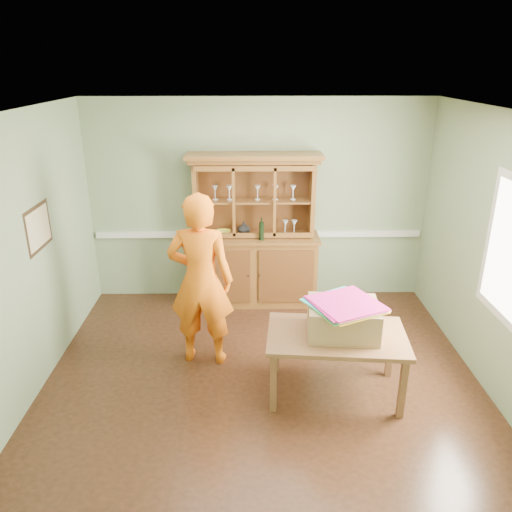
{
  "coord_description": "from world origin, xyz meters",
  "views": [
    {
      "loc": [
        -0.13,
        -4.47,
        3.1
      ],
      "look_at": [
        -0.06,
        0.4,
        1.19
      ],
      "focal_mm": 35.0,
      "sensor_mm": 36.0,
      "label": 1
    }
  ],
  "objects_px": {
    "china_hutch": "(254,252)",
    "person": "(201,281)",
    "cardboard_box": "(343,319)",
    "dining_table": "(336,341)"
  },
  "relations": [
    {
      "from": "china_hutch",
      "to": "person",
      "type": "xyz_separation_m",
      "value": [
        -0.58,
        -1.45,
        0.24
      ]
    },
    {
      "from": "dining_table",
      "to": "cardboard_box",
      "type": "distance_m",
      "value": 0.24
    },
    {
      "from": "china_hutch",
      "to": "person",
      "type": "distance_m",
      "value": 1.58
    },
    {
      "from": "person",
      "to": "cardboard_box",
      "type": "bearing_deg",
      "value": 162.59
    },
    {
      "from": "cardboard_box",
      "to": "china_hutch",
      "type": "bearing_deg",
      "value": 111.73
    },
    {
      "from": "china_hutch",
      "to": "person",
      "type": "height_order",
      "value": "china_hutch"
    },
    {
      "from": "china_hutch",
      "to": "cardboard_box",
      "type": "distance_m",
      "value": 2.22
    },
    {
      "from": "cardboard_box",
      "to": "person",
      "type": "distance_m",
      "value": 1.53
    },
    {
      "from": "cardboard_box",
      "to": "dining_table",
      "type": "bearing_deg",
      "value": -157.9
    },
    {
      "from": "cardboard_box",
      "to": "person",
      "type": "xyz_separation_m",
      "value": [
        -1.4,
        0.61,
        0.14
      ]
    }
  ]
}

